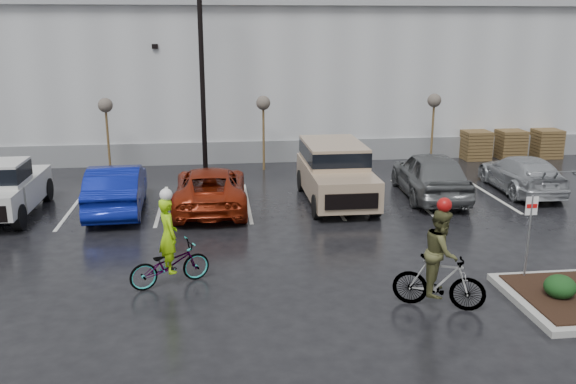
{
  "coord_description": "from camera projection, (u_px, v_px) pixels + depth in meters",
  "views": [
    {
      "loc": [
        -3.54,
        -12.75,
        6.04
      ],
      "look_at": [
        -1.47,
        4.49,
        1.3
      ],
      "focal_mm": 38.0,
      "sensor_mm": 36.0,
      "label": 1
    }
  ],
  "objects": [
    {
      "name": "pallet_stack_c",
      "position": [
        546.0,
        143.0,
        28.82
      ],
      "size": [
        1.2,
        1.2,
        1.35
      ],
      "primitive_type": "cube",
      "color": "#44321B",
      "rests_on": "ground"
    },
    {
      "name": "suv_tan",
      "position": [
        336.0,
        174.0,
        21.34
      ],
      "size": [
        2.2,
        5.1,
        2.06
      ],
      "primitive_type": null,
      "color": "tan",
      "rests_on": "ground"
    },
    {
      "name": "pallet_stack_a",
      "position": [
        475.0,
        145.0,
        28.42
      ],
      "size": [
        1.2,
        1.2,
        1.35
      ],
      "primitive_type": "cube",
      "color": "#44321B",
      "rests_on": "ground"
    },
    {
      "name": "shrub_a",
      "position": [
        560.0,
        287.0,
        13.6
      ],
      "size": [
        0.7,
        0.7,
        0.52
      ],
      "primitive_type": "ellipsoid",
      "color": "#123415",
      "rests_on": "curb_island"
    },
    {
      "name": "car_blue",
      "position": [
        117.0,
        188.0,
        20.4
      ],
      "size": [
        1.92,
        4.92,
        1.6
      ],
      "primitive_type": "imported",
      "rotation": [
        0.0,
        0.0,
        3.19
      ],
      "color": "navy",
      "rests_on": "ground"
    },
    {
      "name": "car_far_silver",
      "position": [
        522.0,
        174.0,
        22.84
      ],
      "size": [
        2.16,
        4.8,
        1.37
      ],
      "primitive_type": "imported",
      "rotation": [
        0.0,
        0.0,
        3.09
      ],
      "color": "#B2B6BA",
      "rests_on": "ground"
    },
    {
      "name": "car_red",
      "position": [
        210.0,
        188.0,
        20.72
      ],
      "size": [
        2.45,
        5.17,
        1.43
      ],
      "primitive_type": "imported",
      "rotation": [
        0.0,
        0.0,
        3.13
      ],
      "color": "maroon",
      "rests_on": "ground"
    },
    {
      "name": "sapling_mid",
      "position": [
        263.0,
        107.0,
        25.77
      ],
      "size": [
        0.6,
        0.6,
        3.2
      ],
      "color": "#44321B",
      "rests_on": "ground"
    },
    {
      "name": "sapling_east",
      "position": [
        434.0,
        104.0,
        26.63
      ],
      "size": [
        0.6,
        0.6,
        3.2
      ],
      "color": "#44321B",
      "rests_on": "ground"
    },
    {
      "name": "sapling_west",
      "position": [
        106.0,
        109.0,
        25.02
      ],
      "size": [
        0.6,
        0.6,
        3.2
      ],
      "color": "#44321B",
      "rests_on": "ground"
    },
    {
      "name": "lamppost",
      "position": [
        201.0,
        35.0,
        23.74
      ],
      "size": [
        0.5,
        1.0,
        9.22
      ],
      "color": "black",
      "rests_on": "ground"
    },
    {
      "name": "fire_lane_sign",
      "position": [
        529.0,
        228.0,
        14.47
      ],
      "size": [
        0.3,
        0.05,
        2.2
      ],
      "color": "gray",
      "rests_on": "ground"
    },
    {
      "name": "wooded_ridge",
      "position": [
        252.0,
        60.0,
        56.52
      ],
      "size": [
        80.0,
        25.0,
        6.0
      ],
      "primitive_type": "cube",
      "color": "#28441C",
      "rests_on": "ground"
    },
    {
      "name": "pickup_white",
      "position": [
        5.0,
        185.0,
        20.05
      ],
      "size": [
        2.1,
        5.2,
        1.96
      ],
      "primitive_type": null,
      "color": "beige",
      "rests_on": "ground"
    },
    {
      "name": "pallet_stack_b",
      "position": [
        510.0,
        144.0,
        28.62
      ],
      "size": [
        1.2,
        1.2,
        1.35
      ],
      "primitive_type": "cube",
      "color": "#44321B",
      "rests_on": "ground"
    },
    {
      "name": "cyclist_olive",
      "position": [
        440.0,
        269.0,
        13.3
      ],
      "size": [
        2.01,
        1.31,
        2.53
      ],
      "rotation": [
        0.0,
        0.0,
        1.16
      ],
      "color": "#3F3F44",
      "rests_on": "ground"
    },
    {
      "name": "ground",
      "position": [
        373.0,
        294.0,
        14.21
      ],
      "size": [
        120.0,
        120.0,
        0.0
      ],
      "primitive_type": "plane",
      "color": "black",
      "rests_on": "ground"
    },
    {
      "name": "car_grey",
      "position": [
        430.0,
        174.0,
        22.06
      ],
      "size": [
        2.39,
        5.15,
        1.71
      ],
      "primitive_type": "imported",
      "rotation": [
        0.0,
        0.0,
        3.07
      ],
      "color": "slate",
      "rests_on": "ground"
    },
    {
      "name": "warehouse",
      "position": [
        277.0,
        70.0,
        34.31
      ],
      "size": [
        60.5,
        15.5,
        7.2
      ],
      "color": "#A9ACAE",
      "rests_on": "ground"
    },
    {
      "name": "cyclist_hivis",
      "position": [
        169.0,
        256.0,
        14.53
      ],
      "size": [
        2.1,
        1.41,
        2.4
      ],
      "rotation": [
        0.0,
        0.0,
        1.97
      ],
      "color": "#3F3F44",
      "rests_on": "ground"
    }
  ]
}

